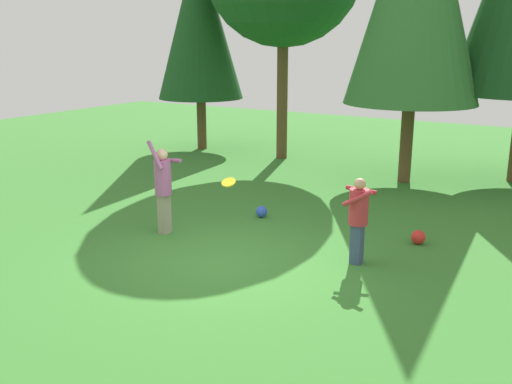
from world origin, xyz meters
TOP-DOWN VIEW (x-y plane):
  - ground_plane at (0.00, 0.00)m, footprint 40.00×40.00m
  - person_thrower at (-1.89, 0.63)m, footprint 0.61×0.49m
  - person_catcher at (2.08, 1.12)m, footprint 0.62×0.58m
  - frisbee at (-0.27, 0.59)m, footprint 0.30×0.29m
  - ball_red at (2.76, 2.66)m, footprint 0.28×0.28m
  - ball_blue at (-0.73, 2.58)m, footprint 0.26×0.26m
  - tree_far_left at (-6.79, 8.63)m, footprint 2.99×2.99m

SIDE VIEW (x-z plane):
  - ground_plane at x=0.00m, z-range 0.00..0.00m
  - ball_blue at x=-0.73m, z-range 0.00..0.26m
  - ball_red at x=2.76m, z-range 0.00..0.28m
  - person_catcher at x=2.08m, z-range 0.14..1.69m
  - person_thrower at x=-1.89m, z-range 0.08..2.03m
  - frisbee at x=-0.27m, z-range 1.22..1.36m
  - tree_far_left at x=-6.79m, z-range 0.89..8.03m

